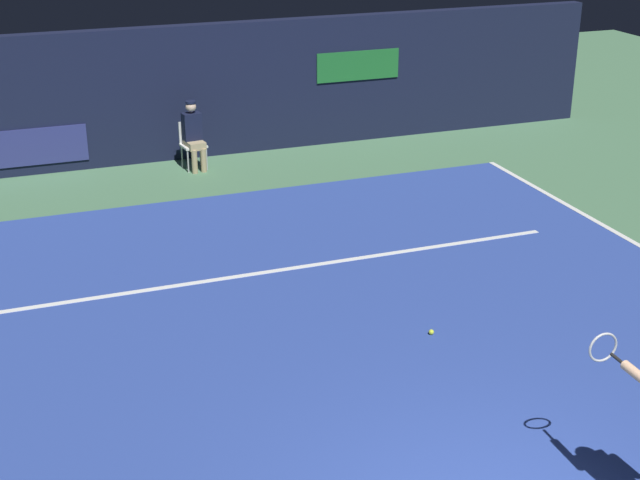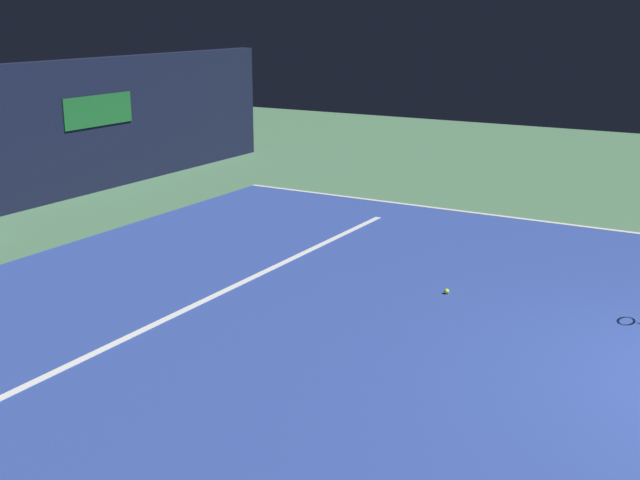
# 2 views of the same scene
# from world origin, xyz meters

# --- Properties ---
(ground_plane) EXTENTS (34.43, 34.43, 0.00)m
(ground_plane) POSITION_xyz_m (0.00, 4.29, 0.00)
(ground_plane) COLOR #4C7A56
(court_surface) EXTENTS (10.95, 10.58, 0.01)m
(court_surface) POSITION_xyz_m (0.00, 4.29, 0.01)
(court_surface) COLOR #2D479E
(court_surface) RESTS_ON ground
(line_service) EXTENTS (8.54, 0.10, 0.01)m
(line_service) POSITION_xyz_m (0.00, 6.14, 0.01)
(line_service) COLOR white
(line_service) RESTS_ON court_surface
(back_wall) EXTENTS (17.74, 0.33, 2.60)m
(back_wall) POSITION_xyz_m (-0.00, 12.09, 1.30)
(back_wall) COLOR #141933
(back_wall) RESTS_ON ground
(line_judge_on_chair) EXTENTS (0.49, 0.56, 1.32)m
(line_judge_on_chair) POSITION_xyz_m (-0.10, 11.24, 0.69)
(line_judge_on_chair) COLOR white
(line_judge_on_chair) RESTS_ON ground
(tennis_ball) EXTENTS (0.07, 0.07, 0.07)m
(tennis_ball) POSITION_xyz_m (1.12, 3.63, 0.05)
(tennis_ball) COLOR #CCE033
(tennis_ball) RESTS_ON court_surface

